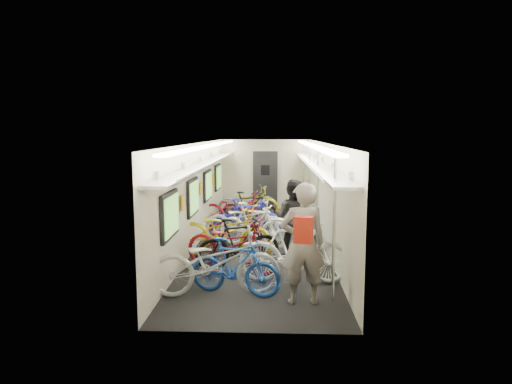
# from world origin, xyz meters

# --- Properties ---
(train_car_shell) EXTENTS (10.00, 10.00, 10.00)m
(train_car_shell) POSITION_xyz_m (-0.36, 0.71, 1.66)
(train_car_shell) COLOR black
(train_car_shell) RESTS_ON ground
(bicycle_0) EXTENTS (2.19, 1.01, 1.11)m
(bicycle_0) POSITION_xyz_m (-0.63, -3.63, 0.55)
(bicycle_0) COLOR #B8B7BC
(bicycle_0) RESTS_ON ground
(bicycle_1) EXTENTS (1.64, 0.89, 0.95)m
(bicycle_1) POSITION_xyz_m (-0.32, -3.57, 0.47)
(bicycle_1) COLOR #1B48A5
(bicycle_1) RESTS_ON ground
(bicycle_2) EXTENTS (2.08, 1.40, 1.04)m
(bicycle_2) POSITION_xyz_m (-0.48, -2.29, 0.52)
(bicycle_2) COLOR maroon
(bicycle_2) RESTS_ON ground
(bicycle_3) EXTENTS (1.74, 1.05, 1.01)m
(bicycle_3) POSITION_xyz_m (-0.36, -2.15, 0.51)
(bicycle_3) COLOR black
(bicycle_3) RESTS_ON ground
(bicycle_4) EXTENTS (2.29, 1.38, 1.14)m
(bicycle_4) POSITION_xyz_m (-0.72, -1.40, 0.57)
(bicycle_4) COLOR gold
(bicycle_4) RESTS_ON ground
(bicycle_5) EXTENTS (1.78, 1.08, 1.03)m
(bicycle_5) POSITION_xyz_m (-0.16, -0.42, 0.52)
(bicycle_5) COLOR white
(bicycle_5) RESTS_ON ground
(bicycle_6) EXTENTS (2.04, 0.87, 1.04)m
(bicycle_6) POSITION_xyz_m (-0.38, 0.01, 0.52)
(bicycle_6) COLOR #B7B5BB
(bicycle_6) RESTS_ON ground
(bicycle_7) EXTENTS (1.82, 0.77, 1.06)m
(bicycle_7) POSITION_xyz_m (-0.34, 0.16, 0.53)
(bicycle_7) COLOR #1C22AC
(bicycle_7) RESTS_ON ground
(bicycle_8) EXTENTS (2.09, 1.05, 1.05)m
(bicycle_8) POSITION_xyz_m (-0.74, 1.60, 0.52)
(bicycle_8) COLOR maroon
(bicycle_8) RESTS_ON ground
(bicycle_9) EXTENTS (1.63, 0.51, 0.97)m
(bicycle_9) POSITION_xyz_m (-0.40, 2.08, 0.49)
(bicycle_9) COLOR black
(bicycle_9) RESTS_ON ground
(bicycle_10) EXTENTS (1.92, 0.81, 0.98)m
(bicycle_10) POSITION_xyz_m (-0.47, 3.18, 0.49)
(bicycle_10) COLOR gold
(bicycle_10) RESTS_ON ground
(bicycle_11) EXTENTS (1.97, 0.60, 1.17)m
(bicycle_11) POSITION_xyz_m (0.69, -2.97, 0.59)
(bicycle_11) COLOR white
(bicycle_11) RESTS_ON ground
(bicycle_12) EXTENTS (1.98, 1.20, 0.98)m
(bicycle_12) POSITION_xyz_m (-0.54, 3.36, 0.49)
(bicycle_12) COLOR #58595D
(bicycle_12) RESTS_ON ground
(passenger_near) EXTENTS (0.75, 0.55, 1.90)m
(passenger_near) POSITION_xyz_m (0.77, -3.89, 0.95)
(passenger_near) COLOR gray
(passenger_near) RESTS_ON ground
(passenger_mid) EXTENTS (0.98, 0.87, 1.66)m
(passenger_mid) POSITION_xyz_m (0.71, -1.18, 0.83)
(passenger_mid) COLOR black
(passenger_mid) RESTS_ON ground
(backpack) EXTENTS (0.29, 0.21, 0.38)m
(backpack) POSITION_xyz_m (0.73, -4.42, 1.28)
(backpack) COLOR #B11F11
(backpack) RESTS_ON passenger_near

